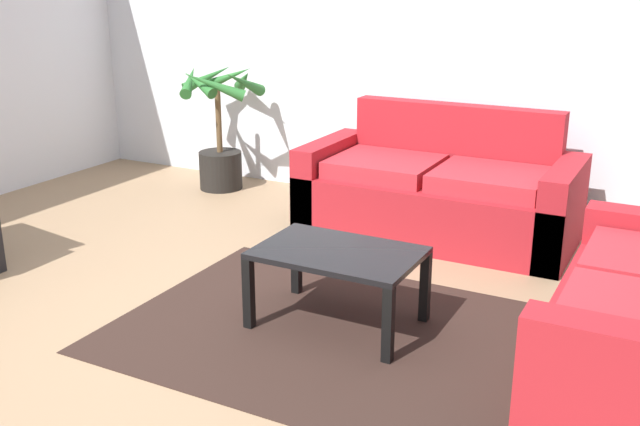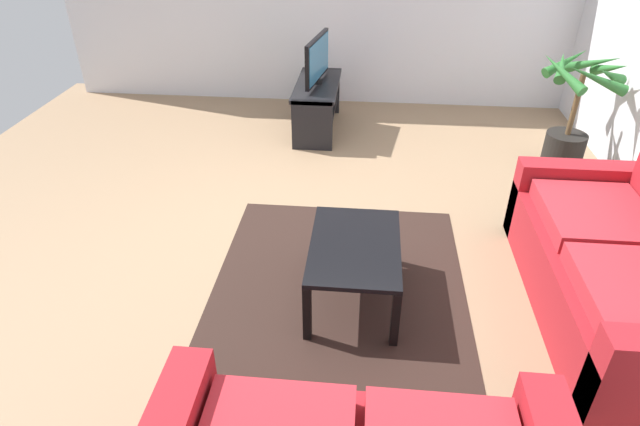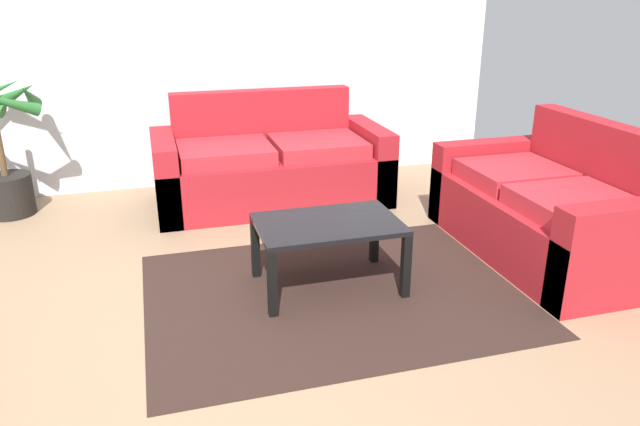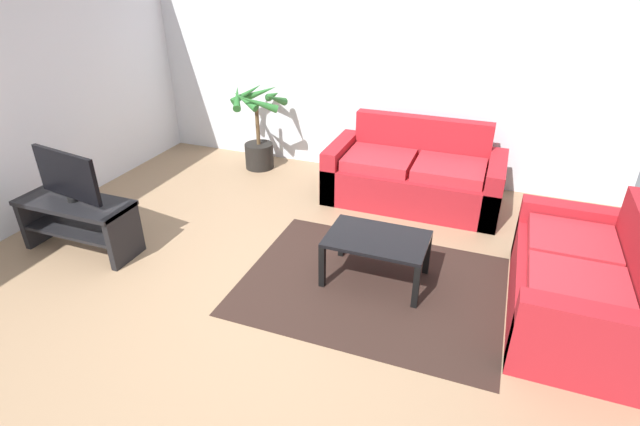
{
  "view_description": "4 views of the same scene",
  "coord_description": "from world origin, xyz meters",
  "views": [
    {
      "loc": [
        2.3,
        -2.62,
        1.81
      ],
      "look_at": [
        0.45,
        0.9,
        0.52
      ],
      "focal_mm": 41.6,
      "sensor_mm": 36.0,
      "label": 1
    },
    {
      "loc": [
        3.38,
        0.68,
        2.35
      ],
      "look_at": [
        0.63,
        0.41,
        0.61
      ],
      "focal_mm": 29.71,
      "sensor_mm": 36.0,
      "label": 2
    },
    {
      "loc": [
        -0.28,
        -2.54,
        1.74
      ],
      "look_at": [
        0.66,
        0.71,
        0.46
      ],
      "focal_mm": 33.83,
      "sensor_mm": 36.0,
      "label": 3
    },
    {
      "loc": [
        1.5,
        -2.85,
        2.56
      ],
      "look_at": [
        0.13,
        0.75,
        0.5
      ],
      "focal_mm": 27.55,
      "sensor_mm": 36.0,
      "label": 4
    }
  ],
  "objects": [
    {
      "name": "ground_plane",
      "position": [
        0.0,
        0.0,
        0.0
      ],
      "size": [
        6.6,
        6.6,
        0.0
      ],
      "primitive_type": "plane",
      "color": "#937556"
    },
    {
      "name": "wall_back",
      "position": [
        0.0,
        3.0,
        1.35
      ],
      "size": [
        6.0,
        0.06,
        2.7
      ],
      "primitive_type": "cube",
      "color": "silver",
      "rests_on": "ground"
    },
    {
      "name": "couch_main",
      "position": [
        0.68,
        2.28,
        0.3
      ],
      "size": [
        1.92,
        0.9,
        0.9
      ],
      "color": "maroon",
      "rests_on": "ground"
    },
    {
      "name": "couch_loveseat",
      "position": [
        2.28,
        0.71,
        0.3
      ],
      "size": [
        0.9,
        1.66,
        0.9
      ],
      "color": "maroon",
      "rests_on": "ground"
    },
    {
      "name": "coffee_table",
      "position": [
        0.69,
        0.64,
        0.37
      ],
      "size": [
        0.85,
        0.56,
        0.43
      ],
      "color": "black",
      "rests_on": "ground"
    },
    {
      "name": "area_rug",
      "position": [
        0.69,
        0.54,
        0.0
      ],
      "size": [
        2.2,
        1.7,
        0.01
      ],
      "primitive_type": "cube",
      "color": "black",
      "rests_on": "ground"
    },
    {
      "name": "potted_palm",
      "position": [
        -1.41,
        2.55,
        0.49
      ],
      "size": [
        0.74,
        0.76,
        1.09
      ],
      "color": "black",
      "rests_on": "ground"
    }
  ]
}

